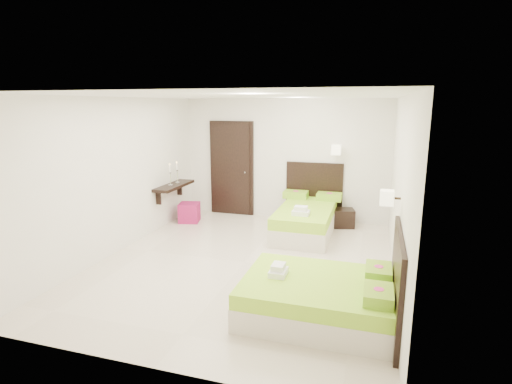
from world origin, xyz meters
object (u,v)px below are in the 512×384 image
(ottoman, at_px, (189,212))
(nightstand, at_px, (343,218))
(bed_double, at_px, (325,296))
(bed_single, at_px, (307,217))

(ottoman, bearing_deg, nightstand, 10.42)
(bed_double, relative_size, ottoman, 4.35)
(nightstand, relative_size, ottoman, 1.03)
(bed_single, relative_size, ottoman, 4.95)
(bed_single, relative_size, nightstand, 4.82)
(bed_double, bearing_deg, ottoman, 136.43)
(bed_single, bearing_deg, nightstand, 40.71)
(bed_double, distance_m, ottoman, 4.55)
(bed_single, height_order, nightstand, bed_single)
(bed_double, xyz_separation_m, ottoman, (-3.29, 3.13, -0.06))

